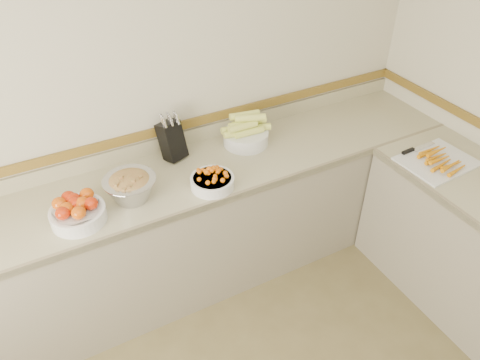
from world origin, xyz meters
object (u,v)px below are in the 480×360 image
knife_block (172,140)px  tomato_bowl (77,211)px  rhubarb_bowl (130,186)px  cutting_board (438,160)px  cherry_tomato_bowl (212,180)px  corn_bowl (246,133)px

knife_block → tomato_bowl: 0.75m
rhubarb_bowl → cutting_board: rhubarb_bowl is taller
knife_block → tomato_bowl: knife_block is taller
tomato_bowl → knife_block: bearing=26.0°
rhubarb_bowl → knife_block: bearing=38.1°
tomato_bowl → rhubarb_bowl: size_ratio=0.99×
cherry_tomato_bowl → rhubarb_bowl: (-0.45, 0.12, 0.04)m
cherry_tomato_bowl → cutting_board: size_ratio=0.56×
corn_bowl → rhubarb_bowl: corn_bowl is taller
cutting_board → cherry_tomato_bowl: bearing=161.7°
cherry_tomato_bowl → rhubarb_bowl: size_ratio=0.87×
cherry_tomato_bowl → rhubarb_bowl: 0.47m
rhubarb_bowl → cherry_tomato_bowl: bearing=-14.3°
knife_block → corn_bowl: size_ratio=0.96×
cherry_tomato_bowl → cutting_board: bearing=-18.3°
cherry_tomato_bowl → corn_bowl: corn_bowl is taller
cherry_tomato_bowl → tomato_bowl: bearing=174.5°
corn_bowl → rhubarb_bowl: size_ratio=1.12×
cherry_tomato_bowl → cutting_board: 1.43m
knife_block → cherry_tomato_bowl: bearing=-77.7°
cherry_tomato_bowl → corn_bowl: 0.51m
tomato_bowl → corn_bowl: 1.19m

